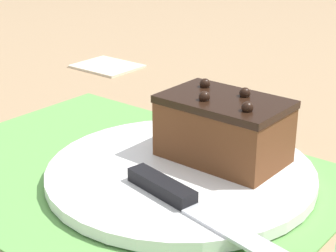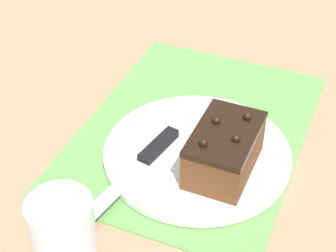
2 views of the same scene
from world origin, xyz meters
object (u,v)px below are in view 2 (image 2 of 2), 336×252
chocolate_cake (224,150)px  serving_knife (142,163)px  drinking_glass (63,235)px  cake_plate (197,154)px

chocolate_cake → serving_knife: chocolate_cake is taller
serving_knife → drinking_glass: drinking_glass is taller
chocolate_cake → drinking_glass: bearing=-29.8°
chocolate_cake → drinking_glass: (0.22, -0.13, 0.00)m
drinking_glass → cake_plate: bearing=161.7°
cake_plate → serving_knife: (0.06, -0.06, 0.01)m
chocolate_cake → drinking_glass: drinking_glass is taller
serving_knife → drinking_glass: bearing=95.3°
cake_plate → chocolate_cake: bearing=66.1°
cake_plate → chocolate_cake: chocolate_cake is taller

